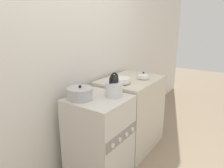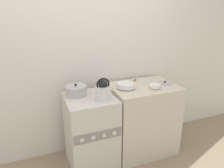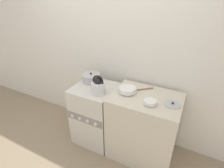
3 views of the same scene
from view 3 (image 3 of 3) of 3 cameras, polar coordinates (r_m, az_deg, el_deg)
name	(u,v)px [view 3 (image 3 of 3)]	position (r m, az deg, el deg)	size (l,w,h in m)	color
ground_plane	(87,149)	(2.69, -8.15, -20.27)	(12.00, 12.00, 0.00)	gray
wall_back	(108,52)	(2.49, -1.19, 10.53)	(7.00, 0.06, 2.50)	silver
stove	(96,114)	(2.56, -5.34, -9.69)	(0.55, 0.57, 0.88)	beige
counter	(143,127)	(2.35, 10.18, -13.62)	(0.82, 0.61, 0.91)	beige
kettle	(98,86)	(2.14, -4.49, -0.76)	(0.21, 0.17, 0.24)	silver
cooking_pot	(91,78)	(2.44, -6.82, 1.98)	(0.25, 0.25, 0.14)	#B2B2B7
enamel_bowl	(127,90)	(2.11, 4.99, -1.86)	(0.21, 0.21, 0.07)	white
small_ceramic_bowl	(150,102)	(1.94, 12.38, -5.79)	(0.14, 0.14, 0.05)	white
loose_pot_lid	(173,104)	(2.01, 19.16, -6.24)	(0.18, 0.18, 0.03)	#B2B2B7
wooden_spoon	(144,89)	(2.21, 10.40, -1.64)	(0.18, 0.16, 0.02)	olive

